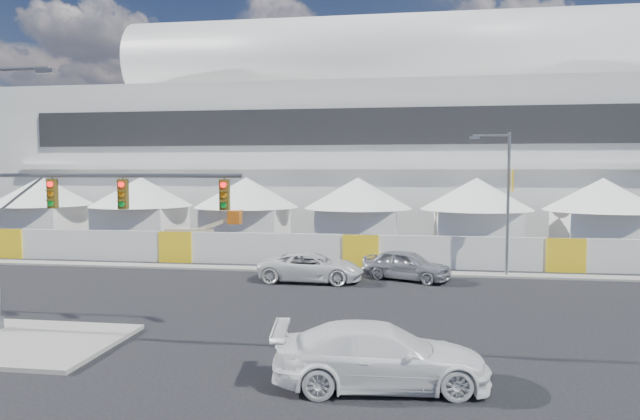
# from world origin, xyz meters

# --- Properties ---
(ground) EXTENTS (160.00, 160.00, 0.00)m
(ground) POSITION_xyz_m (0.00, 0.00, 0.00)
(ground) COLOR black
(ground) RESTS_ON ground
(far_curb) EXTENTS (80.00, 1.20, 0.12)m
(far_curb) POSITION_xyz_m (20.00, 12.50, 0.06)
(far_curb) COLOR gray
(far_curb) RESTS_ON ground
(stadium) EXTENTS (80.00, 24.80, 21.98)m
(stadium) POSITION_xyz_m (8.71, 41.50, 9.45)
(stadium) COLOR silver
(stadium) RESTS_ON ground
(tent_row) EXTENTS (53.40, 8.40, 5.40)m
(tent_row) POSITION_xyz_m (0.50, 24.00, 3.15)
(tent_row) COLOR white
(tent_row) RESTS_ON ground
(hoarding_fence) EXTENTS (70.00, 0.25, 2.00)m
(hoarding_fence) POSITION_xyz_m (6.00, 14.50, 1.00)
(hoarding_fence) COLOR silver
(hoarding_fence) RESTS_ON ground
(sedan_silver) EXTENTS (3.69, 5.20, 1.64)m
(sedan_silver) POSITION_xyz_m (8.78, 10.69, 0.82)
(sedan_silver) COLOR #B8B8BD
(sedan_silver) RESTS_ON ground
(pickup_curb) EXTENTS (2.68, 5.66, 1.56)m
(pickup_curb) POSITION_xyz_m (3.72, 9.48, 0.78)
(pickup_curb) COLOR silver
(pickup_curb) RESTS_ON ground
(pickup_near) EXTENTS (3.18, 6.23, 1.73)m
(pickup_near) POSITION_xyz_m (8.09, -4.94, 0.86)
(pickup_near) COLOR white
(pickup_near) RESTS_ON ground
(lot_car_a) EXTENTS (1.71, 4.17, 1.35)m
(lot_car_a) POSITION_xyz_m (16.07, 18.35, 0.67)
(lot_car_a) COLOR white
(lot_car_a) RESTS_ON ground
(lot_car_c) EXTENTS (3.20, 5.12, 1.38)m
(lot_car_c) POSITION_xyz_m (-16.22, 19.12, 0.69)
(lot_car_c) COLOR #9D9EA1
(lot_car_c) RESTS_ON ground
(traffic_mast) EXTENTS (9.81, 0.63, 6.44)m
(traffic_mast) POSITION_xyz_m (-3.95, -1.82, 3.82)
(traffic_mast) COLOR slate
(traffic_mast) RESTS_ON median_island
(streetlight_curb) EXTENTS (2.39, 0.54, 8.07)m
(streetlight_curb) POSITION_xyz_m (14.17, 12.50, 4.69)
(streetlight_curb) COLOR slate
(streetlight_curb) RESTS_ON ground
(boom_lift) EXTENTS (6.35, 1.45, 3.24)m
(boom_lift) POSITION_xyz_m (-6.44, 16.69, 0.87)
(boom_lift) COLOR #B95611
(boom_lift) RESTS_ON ground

